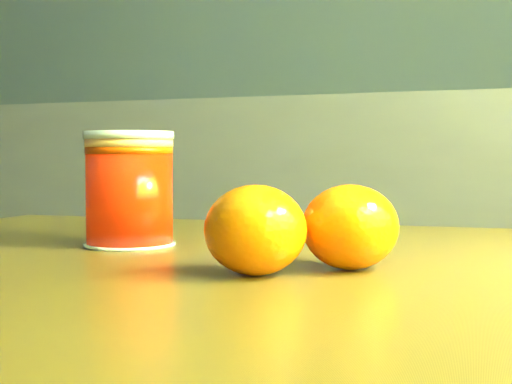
% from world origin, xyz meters
% --- Properties ---
extents(kitchen_counter, '(3.15, 0.60, 0.90)m').
position_xyz_m(kitchen_counter, '(0.00, 1.45, 0.45)').
color(kitchen_counter, '#56555B').
rests_on(kitchen_counter, ground).
extents(table, '(0.97, 0.72, 0.70)m').
position_xyz_m(table, '(0.84, 0.27, 0.61)').
color(table, brown).
rests_on(table, ground).
extents(juice_glass, '(0.08, 0.08, 0.10)m').
position_xyz_m(juice_glass, '(0.66, 0.32, 0.75)').
color(juice_glass, red).
rests_on(juice_glass, table).
extents(orange_front, '(0.08, 0.08, 0.06)m').
position_xyz_m(orange_front, '(0.88, 0.26, 0.73)').
color(orange_front, orange).
rests_on(orange_front, table).
extents(orange_back, '(0.08, 0.08, 0.06)m').
position_xyz_m(orange_back, '(0.82, 0.21, 0.73)').
color(orange_back, orange).
rests_on(orange_back, table).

